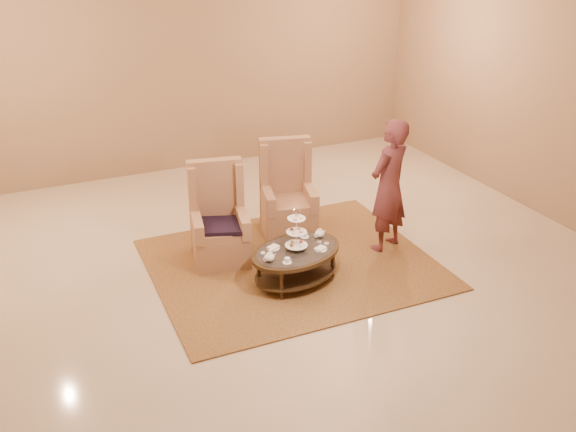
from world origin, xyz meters
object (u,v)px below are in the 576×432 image
tea_table (296,255)px  person (389,186)px  armchair_left (219,228)px  armchair_right (287,202)px

tea_table → person: bearing=-4.2°
armchair_left → armchair_right: (1.06, 0.35, 0.00)m
person → armchair_right: bearing=-68.8°
tea_table → armchair_right: bearing=53.9°
tea_table → armchair_left: size_ratio=1.06×
armchair_left → person: 2.11m
armchair_left → person: (1.98, -0.61, 0.43)m
tea_table → armchair_right: 1.33m
tea_table → person: (1.37, 0.29, 0.50)m
armchair_right → person: person is taller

